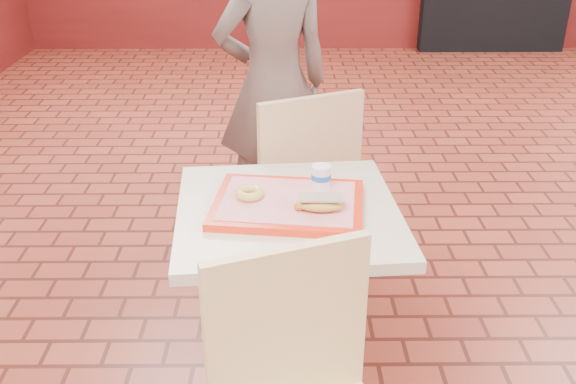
{
  "coord_description": "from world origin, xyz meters",
  "views": [
    {
      "loc": [
        -1.13,
        -2.33,
        1.78
      ],
      "look_at": [
        -1.12,
        -0.43,
        0.84
      ],
      "focal_mm": 40.0,
      "sensor_mm": 36.0,
      "label": 1
    }
  ],
  "objects_px": {
    "chair_main_back": "(298,184)",
    "customer": "(273,84)",
    "paper_cup": "(321,177)",
    "main_table": "(288,272)",
    "long_john_donut": "(320,204)",
    "serving_tray": "(288,204)",
    "ring_donut": "(249,193)"
  },
  "relations": [
    {
      "from": "main_table",
      "to": "chair_main_back",
      "type": "height_order",
      "value": "chair_main_back"
    },
    {
      "from": "customer",
      "to": "ring_donut",
      "type": "bearing_deg",
      "value": 70.24
    },
    {
      "from": "customer",
      "to": "long_john_donut",
      "type": "xyz_separation_m",
      "value": [
        0.16,
        -1.33,
        0.01
      ]
    },
    {
      "from": "chair_main_back",
      "to": "serving_tray",
      "type": "distance_m",
      "value": 0.69
    },
    {
      "from": "chair_main_back",
      "to": "serving_tray",
      "type": "relative_size",
      "value": 2.02
    },
    {
      "from": "serving_tray",
      "to": "long_john_donut",
      "type": "relative_size",
      "value": 2.96
    },
    {
      "from": "chair_main_back",
      "to": "customer",
      "type": "distance_m",
      "value": 0.68
    },
    {
      "from": "main_table",
      "to": "customer",
      "type": "xyz_separation_m",
      "value": [
        -0.06,
        1.26,
        0.3
      ]
    },
    {
      "from": "chair_main_back",
      "to": "customer",
      "type": "xyz_separation_m",
      "value": [
        -0.11,
        0.61,
        0.27
      ]
    },
    {
      "from": "chair_main_back",
      "to": "ring_donut",
      "type": "height_order",
      "value": "chair_main_back"
    },
    {
      "from": "ring_donut",
      "to": "serving_tray",
      "type": "bearing_deg",
      "value": -9.24
    },
    {
      "from": "customer",
      "to": "long_john_donut",
      "type": "height_order",
      "value": "customer"
    },
    {
      "from": "long_john_donut",
      "to": "paper_cup",
      "type": "bearing_deg",
      "value": 85.29
    },
    {
      "from": "main_table",
      "to": "paper_cup",
      "type": "height_order",
      "value": "paper_cup"
    },
    {
      "from": "main_table",
      "to": "ring_donut",
      "type": "distance_m",
      "value": 0.33
    },
    {
      "from": "main_table",
      "to": "ring_donut",
      "type": "bearing_deg",
      "value": 170.76
    },
    {
      "from": "customer",
      "to": "main_table",
      "type": "bearing_deg",
      "value": 76.19
    },
    {
      "from": "ring_donut",
      "to": "long_john_donut",
      "type": "height_order",
      "value": "long_john_donut"
    },
    {
      "from": "paper_cup",
      "to": "serving_tray",
      "type": "bearing_deg",
      "value": -143.36
    },
    {
      "from": "chair_main_back",
      "to": "long_john_donut",
      "type": "xyz_separation_m",
      "value": [
        0.05,
        -0.72,
        0.28
      ]
    },
    {
      "from": "main_table",
      "to": "customer",
      "type": "bearing_deg",
      "value": 92.9
    },
    {
      "from": "paper_cup",
      "to": "chair_main_back",
      "type": "bearing_deg",
      "value": 96.59
    },
    {
      "from": "customer",
      "to": "paper_cup",
      "type": "relative_size",
      "value": 19.28
    },
    {
      "from": "ring_donut",
      "to": "paper_cup",
      "type": "height_order",
      "value": "paper_cup"
    },
    {
      "from": "chair_main_back",
      "to": "ring_donut",
      "type": "distance_m",
      "value": 0.71
    },
    {
      "from": "main_table",
      "to": "serving_tray",
      "type": "distance_m",
      "value": 0.27
    },
    {
      "from": "main_table",
      "to": "chair_main_back",
      "type": "xyz_separation_m",
      "value": [
        0.05,
        0.65,
        0.03
      ]
    },
    {
      "from": "chair_main_back",
      "to": "paper_cup",
      "type": "xyz_separation_m",
      "value": [
        0.06,
        -0.56,
        0.3
      ]
    },
    {
      "from": "main_table",
      "to": "customer",
      "type": "relative_size",
      "value": 0.47
    },
    {
      "from": "chair_main_back",
      "to": "paper_cup",
      "type": "height_order",
      "value": "chair_main_back"
    },
    {
      "from": "chair_main_back",
      "to": "ring_donut",
      "type": "xyz_separation_m",
      "value": [
        -0.18,
        -0.63,
        0.27
      ]
    },
    {
      "from": "main_table",
      "to": "paper_cup",
      "type": "distance_m",
      "value": 0.36
    }
  ]
}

